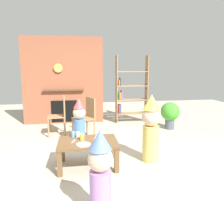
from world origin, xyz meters
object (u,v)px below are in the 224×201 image
object	(u,v)px
birthday_cake_slice	(96,137)
dining_chair_middle	(87,115)
bookshelf	(129,92)
paper_cup_near_right	(73,134)
child_with_cone_hat	(100,172)
paper_plate_front	(101,142)
coffee_table	(88,145)
paper_cup_near_left	(82,137)
paper_plate_rear	(83,144)
potted_plant_tall	(170,113)
child_in_pink	(151,126)
dining_chair_left	(60,113)
child_by_the_chairs	(79,119)
paper_cup_center	(78,135)

from	to	relation	value
birthday_cake_slice	dining_chair_middle	world-z (taller)	dining_chair_middle
bookshelf	paper_cup_near_right	size ratio (longest dim) A/B	20.22
bookshelf	child_with_cone_hat	xyz separation A→B (m)	(-1.21, -3.85, -0.37)
birthday_cake_slice	paper_plate_front	bearing A→B (deg)	-66.94
paper_plate_front	coffee_table	bearing A→B (deg)	157.54
paper_cup_near_left	paper_plate_rear	world-z (taller)	paper_cup_near_left
paper_cup_near_right	potted_plant_tall	world-z (taller)	potted_plant_tall
dining_chair_middle	coffee_table	bearing A→B (deg)	63.43
child_in_pink	dining_chair_left	distance (m)	2.34
bookshelf	paper_plate_front	distance (m)	2.99
child_by_the_chairs	dining_chair_middle	size ratio (longest dim) A/B	1.05
paper_plate_front	paper_cup_near_left	bearing A→B (deg)	155.43
bookshelf	paper_cup_center	world-z (taller)	bookshelf
paper_plate_front	paper_plate_rear	xyz separation A→B (m)	(-0.27, -0.08, 0.00)
coffee_table	paper_cup_center	xyz separation A→B (m)	(-0.15, 0.17, 0.12)
dining_chair_left	birthday_cake_slice	bearing A→B (deg)	107.23
paper_cup_near_left	paper_plate_front	distance (m)	0.32
potted_plant_tall	paper_cup_center	bearing A→B (deg)	-144.83
dining_chair_middle	paper_plate_front	bearing A→B (deg)	70.90
potted_plant_tall	dining_chair_left	bearing A→B (deg)	-178.90
bookshelf	child_in_pink	bearing A→B (deg)	-95.37
bookshelf	potted_plant_tall	bearing A→B (deg)	-44.88
bookshelf	coffee_table	size ratio (longest dim) A/B	2.06
paper_cup_center	potted_plant_tall	world-z (taller)	potted_plant_tall
paper_plate_front	child_by_the_chairs	distance (m)	1.27
paper_cup_near_left	dining_chair_left	distance (m)	1.77
paper_cup_near_right	dining_chair_left	distance (m)	1.56
paper_plate_front	dining_chair_middle	bearing A→B (deg)	95.85
child_with_cone_hat	paper_cup_center	bearing A→B (deg)	5.82
child_in_pink	child_by_the_chairs	size ratio (longest dim) A/B	1.20
paper_plate_rear	child_with_cone_hat	bearing A→B (deg)	-81.28
child_in_pink	paper_plate_rear	bearing A→B (deg)	8.17
paper_cup_near_right	birthday_cake_slice	bearing A→B (deg)	-23.57
coffee_table	child_in_pink	bearing A→B (deg)	2.65
child_by_the_chairs	dining_chair_left	bearing A→B (deg)	-151.11
bookshelf	dining_chair_left	xyz separation A→B (m)	(-1.86, -0.92, -0.36)
dining_chair_left	potted_plant_tall	xyz separation A→B (m)	(2.72, 0.05, -0.10)
paper_plate_rear	birthday_cake_slice	world-z (taller)	birthday_cake_slice
paper_cup_near_left	paper_plate_front	world-z (taller)	paper_cup_near_left
paper_plate_rear	child_in_pink	world-z (taller)	child_in_pink
paper_cup_center	child_in_pink	world-z (taller)	child_in_pink
dining_chair_middle	child_in_pink	bearing A→B (deg)	100.02
paper_cup_center	coffee_table	bearing A→B (deg)	-48.65
paper_cup_near_left	dining_chair_middle	world-z (taller)	dining_chair_middle
dining_chair_left	potted_plant_tall	size ratio (longest dim) A/B	1.30
bookshelf	potted_plant_tall	distance (m)	1.30
paper_cup_near_left	potted_plant_tall	world-z (taller)	potted_plant_tall
dining_chair_left	coffee_table	bearing A→B (deg)	102.44
birthday_cake_slice	child_with_cone_hat	world-z (taller)	child_with_cone_hat
paper_cup_near_right	child_by_the_chairs	bearing A→B (deg)	83.78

